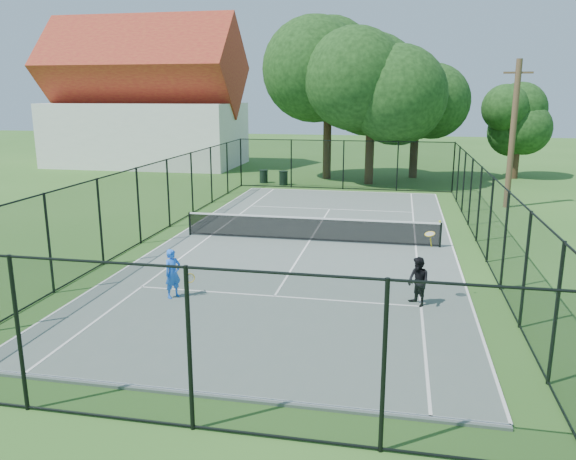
% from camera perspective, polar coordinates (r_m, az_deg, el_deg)
% --- Properties ---
extents(ground, '(120.00, 120.00, 0.00)m').
position_cam_1_polar(ground, '(22.25, 2.21, -1.25)').
color(ground, '#2D5B1F').
extents(tennis_court, '(11.00, 24.00, 0.06)m').
position_cam_1_polar(tennis_court, '(22.24, 2.21, -1.17)').
color(tennis_court, slate).
rests_on(tennis_court, ground).
extents(tennis_net, '(10.08, 0.08, 0.95)m').
position_cam_1_polar(tennis_net, '(22.11, 2.23, 0.20)').
color(tennis_net, black).
rests_on(tennis_net, tennis_court).
extents(fence, '(13.10, 26.10, 3.00)m').
position_cam_1_polar(fence, '(21.91, 2.25, 2.55)').
color(fence, black).
rests_on(fence, ground).
extents(tree_near_left, '(8.16, 8.16, 10.64)m').
position_cam_1_polar(tree_near_left, '(38.87, 4.10, 14.85)').
color(tree_near_left, '#332114').
rests_on(tree_near_left, ground).
extents(tree_near_mid, '(7.19, 7.19, 9.40)m').
position_cam_1_polar(tree_near_mid, '(36.74, 8.49, 13.63)').
color(tree_near_mid, '#332114').
rests_on(tree_near_mid, ground).
extents(tree_near_right, '(5.16, 5.16, 7.12)m').
position_cam_1_polar(tree_near_right, '(40.23, 12.87, 11.62)').
color(tree_near_right, '#332114').
rests_on(tree_near_right, ground).
extents(tree_far_right, '(4.50, 4.50, 5.96)m').
position_cam_1_polar(tree_far_right, '(41.91, 22.34, 9.87)').
color(tree_far_right, '#332114').
rests_on(tree_far_right, ground).
extents(building, '(15.30, 8.15, 11.87)m').
position_cam_1_polar(building, '(47.79, -14.30, 12.30)').
color(building, silver).
rests_on(building, ground).
extents(trash_bin_left, '(0.58, 0.58, 0.86)m').
position_cam_1_polar(trash_bin_left, '(37.18, -2.49, 5.47)').
color(trash_bin_left, black).
rests_on(trash_bin_left, ground).
extents(trash_bin_right, '(0.58, 0.58, 0.90)m').
position_cam_1_polar(trash_bin_right, '(36.27, -0.47, 5.32)').
color(trash_bin_right, black).
rests_on(trash_bin_right, ground).
extents(utility_pole, '(1.40, 0.30, 7.41)m').
position_cam_1_polar(utility_pole, '(30.81, 21.86, 9.06)').
color(utility_pole, '#4C3823').
rests_on(utility_pole, ground).
extents(player_blue, '(0.87, 0.62, 1.41)m').
position_cam_1_polar(player_blue, '(16.28, -11.61, -4.35)').
color(player_blue, blue).
rests_on(player_blue, tennis_court).
extents(player_black, '(0.95, 1.10, 2.28)m').
position_cam_1_polar(player_black, '(15.75, 13.10, -5.11)').
color(player_black, black).
rests_on(player_black, tennis_court).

